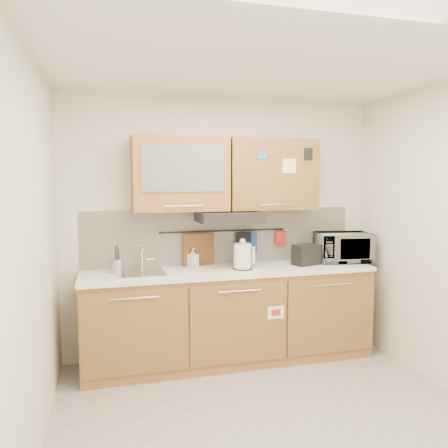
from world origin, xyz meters
TOP-DOWN VIEW (x-y plane):
  - floor at (0.00, 0.00)m, footprint 3.20×3.20m
  - ceiling at (0.00, 0.00)m, footprint 3.20×3.20m
  - wall_back at (0.00, 1.50)m, footprint 3.20×0.00m
  - wall_left at (-1.60, 0.00)m, footprint 0.00×3.00m
  - base_cabinet at (0.00, 1.19)m, footprint 2.80×0.64m
  - countertop at (0.00, 1.19)m, footprint 2.82×0.62m
  - backsplash at (0.00, 1.49)m, footprint 2.80×0.02m
  - upper_cabinets at (-0.00, 1.32)m, footprint 1.82×0.37m
  - range_hood at (0.00, 1.25)m, footprint 0.60×0.46m
  - sink at (-0.85, 1.21)m, footprint 0.42×0.40m
  - utensil_rail at (0.00, 1.45)m, footprint 1.30×0.02m
  - utensil_crock at (-1.06, 1.27)m, footprint 0.13×0.13m
  - kettle at (0.11, 1.14)m, footprint 0.22×0.21m
  - toaster at (0.80, 1.18)m, footprint 0.31×0.23m
  - microwave at (1.25, 1.25)m, footprint 0.59×0.44m
  - soap_bottle at (-0.33, 1.37)m, footprint 0.12×0.12m
  - cutting_board at (-0.26, 1.44)m, footprint 0.32×0.06m
  - oven_mitt at (0.29, 1.44)m, footprint 0.13×0.06m
  - dark_pouch at (0.21, 1.44)m, footprint 0.16×0.11m
  - pot_holder at (0.62, 1.44)m, footprint 0.12×0.03m

SIDE VIEW (x-z plane):
  - floor at x=0.00m, z-range 0.00..0.00m
  - base_cabinet at x=0.00m, z-range -0.03..0.85m
  - countertop at x=0.00m, z-range 0.88..0.92m
  - sink at x=-0.85m, z-range 0.79..1.05m
  - utensil_crock at x=-1.06m, z-range 0.86..1.12m
  - soap_bottle at x=-0.33m, z-range 0.92..1.11m
  - toaster at x=0.80m, z-range 0.92..1.13m
  - kettle at x=0.11m, z-range 0.89..1.19m
  - cutting_board at x=-0.26m, z-range 0.85..1.24m
  - microwave at x=1.25m, z-range 0.92..1.22m
  - dark_pouch at x=0.21m, z-range 0.99..1.24m
  - oven_mitt at x=0.29m, z-range 1.03..1.24m
  - pot_holder at x=0.62m, z-range 1.10..1.24m
  - backsplash at x=0.00m, z-range 0.92..1.48m
  - utensil_rail at x=0.00m, z-range 1.25..1.27m
  - wall_left at x=-1.60m, z-range -0.20..2.80m
  - wall_back at x=0.00m, z-range -0.30..2.90m
  - range_hood at x=0.00m, z-range 1.37..1.47m
  - upper_cabinets at x=0.00m, z-range 1.48..2.18m
  - ceiling at x=0.00m, z-range 2.60..2.60m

